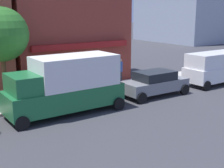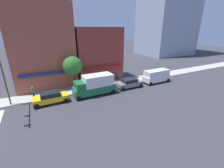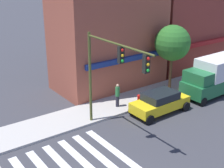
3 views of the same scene
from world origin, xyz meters
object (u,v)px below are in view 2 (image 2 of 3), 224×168
Objects in this scene: pedestrian_blue_shirt at (118,76)px; sedan_grey at (129,83)px; sedan_yellow at (51,97)px; van_white at (156,76)px; fire_hydrant at (45,95)px; box_truck_green at (95,85)px; pedestrian_green_top at (33,92)px; street_tree at (73,66)px.

sedan_grey is at bearing -93.98° from pedestrian_blue_shirt.
van_white reaches higher than sedan_yellow.
fire_hydrant is (-12.93, -1.98, -0.46)m from pedestrian_blue_shirt.
box_truck_green is at bearing 179.99° from sedan_grey.
box_truck_green is 7.41× the size of fire_hydrant.
pedestrian_blue_shirt is at bearing 85.53° from pedestrian_green_top.
pedestrian_blue_shirt is 0.33× the size of street_tree.
van_white reaches higher than sedan_grey.
box_truck_green is at bearing -13.99° from fire_hydrant.
pedestrian_green_top and pedestrian_blue_shirt have the same top height.
box_truck_green is at bearing -153.77° from pedestrian_blue_shirt.
sedan_yellow is 0.82× the size of street_tree.
sedan_grey is 0.81× the size of street_tree.
pedestrian_blue_shirt is at bearing 8.72° from fire_hydrant.
pedestrian_blue_shirt reaches higher than sedan_grey.
box_truck_green is at bearing -49.58° from street_tree.
sedan_yellow is at bearing 30.39° from pedestrian_green_top.
sedan_yellow is 0.71× the size of box_truck_green.
street_tree is at bearing 35.12° from sedan_yellow.
fire_hydrant is at bearing 54.80° from pedestrian_green_top.
fire_hydrant is at bearing -166.09° from street_tree.
sedan_yellow is 5.78m from street_tree.
fire_hydrant is 0.16× the size of street_tree.
street_tree is at bearing -178.94° from pedestrian_blue_shirt.
pedestrian_blue_shirt is 2.10× the size of fire_hydrant.
box_truck_green is 3.53× the size of pedestrian_green_top.
pedestrian_green_top is 14.44m from pedestrian_blue_shirt.
pedestrian_green_top is 6.63m from street_tree.
sedan_yellow is 5.25× the size of fire_hydrant.
van_white is (5.90, -0.00, 0.44)m from sedan_grey.
van_white is 2.84× the size of pedestrian_blue_shirt.
pedestrian_green_top is at bearing 170.55° from sedan_grey.
van_white is 14.97m from street_tree.
sedan_yellow is 12.43m from sedan_grey.
pedestrian_green_top is 0.33× the size of street_tree.
box_truck_green reaches higher than van_white.
box_truck_green is 1.24× the size of van_white.
sedan_grey is (6.16, 0.00, -0.75)m from box_truck_green.
van_white is (18.33, -0.00, 0.44)m from sedan_yellow.
pedestrian_blue_shirt is 9.04m from street_tree.
pedestrian_green_top is at bearing 129.32° from sedan_yellow.
pedestrian_green_top is 1.68m from fire_hydrant.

